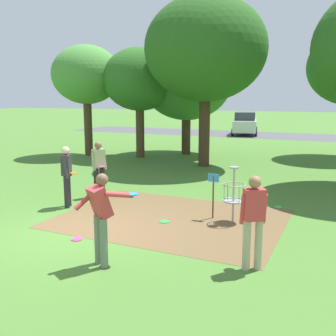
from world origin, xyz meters
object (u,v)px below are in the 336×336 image
(tree_mid_right, at_px, (86,75))
(tree_mid_center, at_px, (206,49))
(player_waiting_right, at_px, (254,217))
(player_waiting_left, at_px, (101,213))
(frisbee_near_basket, at_px, (278,207))
(player_foreground_watching, at_px, (99,166))
(parked_car_leftmost, at_px, (245,123))
(tree_mid_left, at_px, (139,80))
(frisbee_far_left, at_px, (77,239))
(disc_golf_basket, at_px, (231,192))
(frisbee_by_tee, at_px, (251,212))
(tree_near_right, at_px, (186,81))
(frisbee_far_right, at_px, (164,222))
(player_throwing, at_px, (67,173))

(tree_mid_right, bearing_deg, tree_mid_center, -4.56)
(player_waiting_right, height_order, tree_mid_center, tree_mid_center)
(player_waiting_left, bearing_deg, player_waiting_right, 21.15)
(frisbee_near_basket, relative_size, tree_mid_right, 0.04)
(player_foreground_watching, xyz_separation_m, frisbee_near_basket, (5.23, 1.09, -0.96))
(tree_mid_right, bearing_deg, parked_car_leftmost, 72.46)
(tree_mid_right, distance_m, parked_car_leftmost, 15.81)
(player_foreground_watching, relative_size, tree_mid_center, 0.23)
(player_waiting_left, relative_size, tree_mid_center, 0.23)
(player_foreground_watching, bearing_deg, frisbee_near_basket, 11.76)
(player_foreground_watching, bearing_deg, tree_mid_left, 110.05)
(player_waiting_right, distance_m, parked_car_leftmost, 25.87)
(player_waiting_left, distance_m, parked_car_leftmost, 26.33)
(tree_mid_center, bearing_deg, parked_car_leftmost, 97.34)
(frisbee_far_left, bearing_deg, parked_car_leftmost, 95.96)
(player_foreground_watching, relative_size, tree_mid_right, 0.30)
(tree_mid_right, relative_size, parked_car_leftmost, 1.26)
(tree_mid_left, distance_m, tree_mid_center, 4.17)
(player_waiting_left, height_order, frisbee_far_left, player_waiting_left)
(frisbee_far_left, distance_m, tree_mid_right, 13.38)
(tree_mid_center, bearing_deg, disc_golf_basket, -65.44)
(player_foreground_watching, relative_size, parked_car_leftmost, 0.38)
(player_waiting_left, relative_size, player_waiting_right, 1.00)
(frisbee_by_tee, distance_m, tree_near_right, 11.67)
(disc_golf_basket, height_order, tree_mid_left, tree_mid_left)
(player_foreground_watching, relative_size, tree_mid_left, 0.31)
(player_waiting_right, distance_m, frisbee_by_tee, 3.69)
(player_waiting_right, xyz_separation_m, tree_mid_center, (-4.43, 9.77, 4.08))
(tree_near_right, xyz_separation_m, tree_mid_left, (-1.71, -1.99, 0.04))
(frisbee_far_left, height_order, tree_mid_right, tree_mid_right)
(frisbee_near_basket, xyz_separation_m, tree_mid_right, (-10.82, 6.01, 4.13))
(frisbee_by_tee, height_order, tree_mid_center, tree_mid_center)
(tree_near_right, height_order, tree_mid_left, tree_near_right)
(parked_car_leftmost, bearing_deg, player_foreground_watching, -87.57)
(player_waiting_left, relative_size, frisbee_by_tee, 8.36)
(frisbee_near_basket, xyz_separation_m, frisbee_far_left, (-3.53, -4.41, 0.00))
(frisbee_far_right, height_order, tree_near_right, tree_near_right)
(frisbee_near_basket, bearing_deg, player_waiting_left, -113.37)
(disc_golf_basket, relative_size, frisbee_by_tee, 6.80)
(disc_golf_basket, height_order, tree_near_right, tree_near_right)
(player_foreground_watching, height_order, player_waiting_right, same)
(frisbee_by_tee, bearing_deg, tree_near_right, 121.51)
(frisbee_near_basket, height_order, tree_near_right, tree_near_right)
(disc_golf_basket, xyz_separation_m, tree_mid_center, (-3.33, 7.29, 4.29))
(frisbee_near_basket, bearing_deg, parked_car_leftmost, 106.50)
(disc_golf_basket, height_order, player_throwing, player_throwing)
(tree_mid_center, xyz_separation_m, tree_mid_right, (-6.64, 0.53, -0.91))
(player_foreground_watching, height_order, tree_mid_left, tree_mid_left)
(player_foreground_watching, relative_size, player_waiting_left, 1.00)
(player_foreground_watching, bearing_deg, disc_golf_basket, -9.26)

